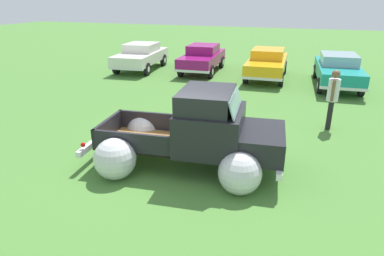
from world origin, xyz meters
The scene contains 7 objects.
ground_plane centered at (0.00, 0.00, 0.00)m, with size 80.00×80.00×0.00m, color #477A33.
vintage_pickup_truck centered at (0.39, 0.04, 0.76)m, with size 4.78×3.12×1.96m.
show_car_0 centered at (-6.27, 10.07, 0.78)m, with size 2.30×4.46×1.43m.
show_car_1 centered at (-2.85, 10.61, 0.78)m, with size 2.01×4.44×1.43m.
show_car_2 centered at (0.65, 10.20, 0.78)m, with size 1.96×4.57×1.43m.
show_car_3 centered at (3.89, 9.63, 0.78)m, with size 2.08×4.81×1.43m.
spectator_0 centered at (3.41, 3.75, 1.06)m, with size 0.38×0.54×1.84m.
Camera 1 is at (2.62, -6.94, 3.85)m, focal length 31.65 mm.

